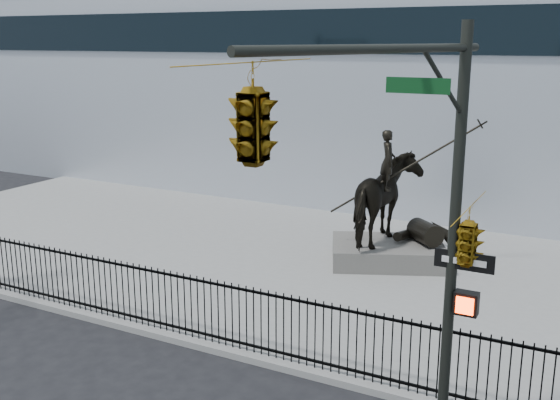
% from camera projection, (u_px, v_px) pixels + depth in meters
% --- Properties ---
extents(ground, '(120.00, 120.00, 0.00)m').
position_uv_depth(ground, '(119.00, 356.00, 14.29)').
color(ground, black).
rests_on(ground, ground).
extents(plaza, '(30.00, 12.00, 0.15)m').
position_uv_depth(plaza, '(272.00, 260.00, 20.28)').
color(plaza, gray).
rests_on(plaza, ground).
extents(building, '(44.00, 14.00, 9.00)m').
position_uv_depth(building, '(405.00, 88.00, 30.38)').
color(building, '#B1B9C1').
rests_on(building, ground).
extents(picket_fence, '(22.10, 0.10, 1.50)m').
position_uv_depth(picket_fence, '(154.00, 298.00, 15.15)').
color(picket_fence, black).
rests_on(picket_fence, plaza).
extents(statue_plinth, '(3.93, 3.40, 0.62)m').
position_uv_depth(statue_plinth, '(388.00, 253.00, 19.75)').
color(statue_plinth, '#585551').
rests_on(statue_plinth, plaza).
extents(equestrian_statue, '(3.90, 3.28, 3.58)m').
position_uv_depth(equestrian_statue, '(392.00, 201.00, 19.36)').
color(equestrian_statue, black).
rests_on(equestrian_statue, statue_plinth).
extents(traffic_signal_right, '(2.17, 6.86, 7.00)m').
position_uv_depth(traffic_signal_right, '(378.00, 187.00, 8.48)').
color(traffic_signal_right, black).
rests_on(traffic_signal_right, ground).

